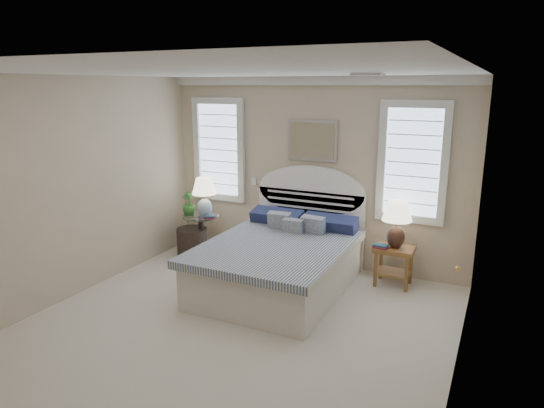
{
  "coord_description": "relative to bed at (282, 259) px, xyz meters",
  "views": [
    {
      "loc": [
        2.47,
        -3.94,
        2.58
      ],
      "look_at": [
        0.08,
        1.0,
        1.23
      ],
      "focal_mm": 32.0,
      "sensor_mm": 36.0,
      "label": 1
    }
  ],
  "objects": [
    {
      "name": "floor",
      "position": [
        0.0,
        -1.46,
        -0.39
      ],
      "size": [
        4.5,
        5.0,
        0.01
      ],
      "primitive_type": "cube",
      "color": "beige",
      "rests_on": "ground"
    },
    {
      "name": "ceiling",
      "position": [
        0.0,
        -1.46,
        2.31
      ],
      "size": [
        4.5,
        5.0,
        0.01
      ],
      "primitive_type": "cube",
      "color": "white",
      "rests_on": "wall_back"
    },
    {
      "name": "wall_back",
      "position": [
        0.0,
        1.04,
        0.96
      ],
      "size": [
        4.5,
        0.02,
        2.7
      ],
      "primitive_type": "cube",
      "color": "beige",
      "rests_on": "floor"
    },
    {
      "name": "wall_left",
      "position": [
        -2.25,
        -1.46,
        0.96
      ],
      "size": [
        0.02,
        5.0,
        2.7
      ],
      "primitive_type": "cube",
      "color": "beige",
      "rests_on": "floor"
    },
    {
      "name": "wall_right",
      "position": [
        2.25,
        -1.46,
        0.96
      ],
      "size": [
        0.02,
        5.0,
        2.7
      ],
      "primitive_type": "cube",
      "color": "beige",
      "rests_on": "floor"
    },
    {
      "name": "crown_molding",
      "position": [
        0.0,
        1.0,
        2.25
      ],
      "size": [
        4.5,
        0.08,
        0.12
      ],
      "primitive_type": "cube",
      "color": "silver",
      "rests_on": "wall_back"
    },
    {
      "name": "hvac_vent",
      "position": [
        1.2,
        -0.66,
        2.29
      ],
      "size": [
        0.3,
        0.2,
        0.02
      ],
      "primitive_type": "cube",
      "color": "#B2B2B2",
      "rests_on": "ceiling"
    },
    {
      "name": "switch_plate",
      "position": [
        -0.95,
        1.03,
        0.76
      ],
      "size": [
        0.08,
        0.01,
        0.12
      ],
      "primitive_type": "cube",
      "color": "silver",
      "rests_on": "wall_back"
    },
    {
      "name": "window_left",
      "position": [
        -1.55,
        1.02,
        1.21
      ],
      "size": [
        0.9,
        0.06,
        1.6
      ],
      "primitive_type": "cube",
      "color": "silver",
      "rests_on": "wall_back"
    },
    {
      "name": "window_right",
      "position": [
        1.4,
        1.02,
        1.21
      ],
      "size": [
        0.9,
        0.06,
        1.6
      ],
      "primitive_type": "cube",
      "color": "silver",
      "rests_on": "wall_back"
    },
    {
      "name": "painting",
      "position": [
        0.0,
        1.0,
        1.43
      ],
      "size": [
        0.74,
        0.04,
        0.58
      ],
      "primitive_type": "cube",
      "color": "silver",
      "rests_on": "wall_back"
    },
    {
      "name": "closet_door",
      "position": [
        2.23,
        -0.26,
        0.81
      ],
      "size": [
        0.02,
        1.8,
        2.4
      ],
      "primitive_type": "cube",
      "color": "silver",
      "rests_on": "floor"
    },
    {
      "name": "bed",
      "position": [
        0.0,
        0.0,
        0.0
      ],
      "size": [
        1.72,
        2.28,
        1.47
      ],
      "color": "beige",
      "rests_on": "floor"
    },
    {
      "name": "side_table_left",
      "position": [
        -1.65,
        0.59,
        0.0
      ],
      "size": [
        0.56,
        0.56,
        0.63
      ],
      "color": "black",
      "rests_on": "floor"
    },
    {
      "name": "nightstand_right",
      "position": [
        1.3,
        0.69,
        0.0
      ],
      "size": [
        0.5,
        0.4,
        0.53
      ],
      "color": "olive",
      "rests_on": "floor"
    },
    {
      "name": "floor_pot",
      "position": [
        -1.78,
        0.52,
        -0.17
      ],
      "size": [
        0.53,
        0.53,
        0.42
      ],
      "primitive_type": "cylinder",
      "rotation": [
        0.0,
        0.0,
        -0.16
      ],
      "color": "black",
      "rests_on": "floor"
    },
    {
      "name": "lamp_left",
      "position": [
        -1.57,
        0.59,
        0.61
      ],
      "size": [
        0.4,
        0.4,
        0.6
      ],
      "rotation": [
        0.0,
        0.0,
        -0.07
      ],
      "color": "silver",
      "rests_on": "side_table_left"
    },
    {
      "name": "lamp_right",
      "position": [
        1.31,
        0.68,
        0.53
      ],
      "size": [
        0.43,
        0.43,
        0.63
      ],
      "rotation": [
        0.0,
        0.0,
        -0.12
      ],
      "color": "black",
      "rests_on": "nightstand_right"
    },
    {
      "name": "potted_plant",
      "position": [
        -1.83,
        0.55,
        0.43
      ],
      "size": [
        0.22,
        0.22,
        0.36
      ],
      "primitive_type": "imported",
      "rotation": [
        0.0,
        0.0,
        0.1
      ],
      "color": "#396C2B",
      "rests_on": "side_table_left"
    },
    {
      "name": "books_left",
      "position": [
        -1.43,
        0.52,
        0.27
      ],
      "size": [
        0.19,
        0.16,
        0.04
      ],
      "rotation": [
        0.0,
        0.0,
        0.31
      ],
      "color": "maroon",
      "rests_on": "side_table_left"
    },
    {
      "name": "books_right",
      "position": [
        1.15,
        0.57,
        0.17
      ],
      "size": [
        0.2,
        0.15,
        0.05
      ],
      "rotation": [
        0.0,
        0.0,
        -0.1
      ],
      "color": "maroon",
      "rests_on": "nightstand_right"
    }
  ]
}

